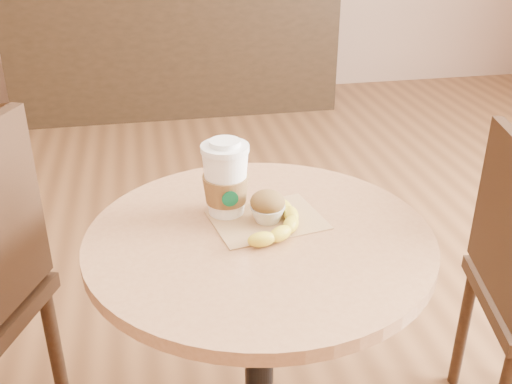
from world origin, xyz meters
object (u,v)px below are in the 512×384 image
Objects in this scene: coffee_cup at (226,182)px; banana at (273,218)px; cafe_table at (259,308)px; muffin at (268,206)px.

coffee_cup reaches higher than banana.
banana is at bearing 38.81° from cafe_table.
muffin reaches higher than banana.
cafe_table is 0.22m from banana.
muffin is (0.03, 0.05, 0.24)m from cafe_table.
cafe_table is 4.21× the size of coffee_cup.
coffee_cup is at bearing 146.26° from muffin.
coffee_cup is 0.13m from banana.
banana is at bearing -67.61° from muffin.
coffee_cup is 2.25× the size of muffin.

